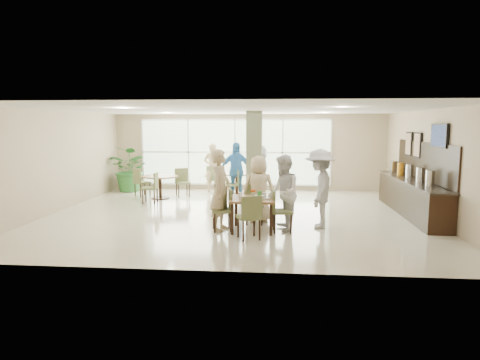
# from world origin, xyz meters

# --- Properties ---
(ground) EXTENTS (10.00, 10.00, 0.00)m
(ground) POSITION_xyz_m (0.00, 0.00, 0.00)
(ground) COLOR beige
(ground) RESTS_ON ground
(room_shell) EXTENTS (10.00, 10.00, 10.00)m
(room_shell) POSITION_xyz_m (0.00, 0.00, 1.70)
(room_shell) COLOR white
(room_shell) RESTS_ON ground
(window_bank) EXTENTS (7.00, 0.04, 7.00)m
(window_bank) POSITION_xyz_m (-0.50, 4.46, 1.40)
(window_bank) COLOR silver
(window_bank) RESTS_ON ground
(column) EXTENTS (0.45, 0.45, 2.80)m
(column) POSITION_xyz_m (0.40, 1.20, 1.40)
(column) COLOR #606747
(column) RESTS_ON ground
(main_table) EXTENTS (1.01, 1.01, 0.75)m
(main_table) POSITION_xyz_m (0.54, -1.69, 0.66)
(main_table) COLOR brown
(main_table) RESTS_ON ground
(round_table_left) EXTENTS (1.19, 1.19, 0.75)m
(round_table_left) POSITION_xyz_m (-2.76, 2.36, 0.59)
(round_table_left) COLOR brown
(round_table_left) RESTS_ON ground
(round_table_right) EXTENTS (1.05, 1.05, 0.75)m
(round_table_right) POSITION_xyz_m (-0.32, 3.35, 0.56)
(round_table_right) COLOR brown
(round_table_right) RESTS_ON ground
(chairs_main_table) EXTENTS (1.89, 1.94, 0.95)m
(chairs_main_table) POSITION_xyz_m (0.52, -1.75, 0.47)
(chairs_main_table) COLOR #5F6437
(chairs_main_table) RESTS_ON ground
(chairs_table_left) EXTENTS (1.99, 1.84, 0.95)m
(chairs_table_left) POSITION_xyz_m (-2.80, 2.30, 0.47)
(chairs_table_left) COLOR #5F6437
(chairs_table_left) RESTS_ON ground
(chairs_table_right) EXTENTS (2.16, 1.91, 0.95)m
(chairs_table_right) POSITION_xyz_m (-0.39, 3.39, 0.47)
(chairs_table_right) COLOR #5F6437
(chairs_table_right) RESTS_ON ground
(tabletop_clutter) EXTENTS (0.76, 0.73, 0.21)m
(tabletop_clutter) POSITION_xyz_m (0.57, -1.69, 0.81)
(tabletop_clutter) COLOR white
(tabletop_clutter) RESTS_ON main_table
(buffet_counter) EXTENTS (0.64, 4.70, 1.95)m
(buffet_counter) POSITION_xyz_m (4.70, 0.51, 0.55)
(buffet_counter) COLOR black
(buffet_counter) RESTS_ON ground
(wall_tv) EXTENTS (0.06, 1.00, 0.58)m
(wall_tv) POSITION_xyz_m (4.94, -0.60, 2.15)
(wall_tv) COLOR black
(wall_tv) RESTS_ON ground
(framed_art_a) EXTENTS (0.05, 0.55, 0.70)m
(framed_art_a) POSITION_xyz_m (4.95, 1.00, 1.85)
(framed_art_a) COLOR black
(framed_art_a) RESTS_ON ground
(framed_art_b) EXTENTS (0.05, 0.55, 0.70)m
(framed_art_b) POSITION_xyz_m (4.95, 1.80, 1.85)
(framed_art_b) COLOR black
(framed_art_b) RESTS_ON ground
(potted_plant) EXTENTS (1.95, 1.95, 1.64)m
(potted_plant) POSITION_xyz_m (-4.22, 3.72, 0.82)
(potted_plant) COLOR #29682A
(potted_plant) RESTS_ON ground
(teen_left) EXTENTS (0.58, 0.76, 1.86)m
(teen_left) POSITION_xyz_m (-0.20, -1.72, 0.93)
(teen_left) COLOR #CDB588
(teen_left) RESTS_ON ground
(teen_far) EXTENTS (0.89, 0.62, 1.66)m
(teen_far) POSITION_xyz_m (0.63, -0.81, 0.83)
(teen_far) COLOR #CDB588
(teen_far) RESTS_ON ground
(teen_right) EXTENTS (0.77, 0.93, 1.74)m
(teen_right) POSITION_xyz_m (1.22, -1.62, 0.87)
(teen_right) COLOR white
(teen_right) RESTS_ON ground
(teen_standing) EXTENTS (0.86, 1.29, 1.86)m
(teen_standing) POSITION_xyz_m (2.07, -1.26, 0.93)
(teen_standing) COLOR #B1B1B3
(teen_standing) RESTS_ON ground
(adult_a) EXTENTS (1.11, 0.66, 1.85)m
(adult_a) POSITION_xyz_m (-0.28, 2.51, 0.92)
(adult_a) COLOR #438DCA
(adult_a) RESTS_ON ground
(adult_b) EXTENTS (1.30, 1.76, 1.74)m
(adult_b) POSITION_xyz_m (0.47, 3.29, 0.87)
(adult_b) COLOR white
(adult_b) RESTS_ON ground
(adult_standing) EXTENTS (0.65, 0.43, 1.77)m
(adult_standing) POSITION_xyz_m (-1.22, 3.74, 0.88)
(adult_standing) COLOR #CDB588
(adult_standing) RESTS_ON ground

